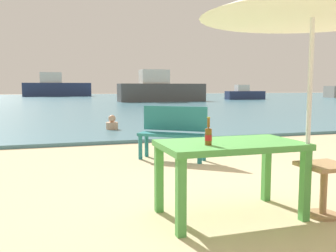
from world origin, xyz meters
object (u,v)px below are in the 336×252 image
(bench_teal_center, at_px, (173,129))
(boat_fishing_trawler, at_px, (56,88))
(side_table_wood, at_px, (324,182))
(beer_bottle_amber, at_px, (208,135))
(boat_cargo_ship, at_px, (245,94))
(picnic_table_green, at_px, (230,153))
(boat_ferry, at_px, (161,90))
(swimmer_person, at_px, (112,124))

(bench_teal_center, xyz_separation_m, boat_fishing_trawler, (-1.33, 40.74, 0.57))
(side_table_wood, distance_m, bench_teal_center, 3.30)
(beer_bottle_amber, xyz_separation_m, boat_cargo_ship, (15.87, 27.69, -0.29))
(picnic_table_green, xyz_separation_m, boat_ferry, (6.81, 25.48, 0.34))
(boat_fishing_trawler, distance_m, boat_cargo_ship, 23.10)
(swimmer_person, bearing_deg, boat_cargo_ship, 52.44)
(beer_bottle_amber, bearing_deg, boat_cargo_ship, 60.17)
(boat_cargo_ship, height_order, boat_ferry, boat_ferry)
(side_table_wood, xyz_separation_m, boat_cargo_ship, (14.68, 27.86, 0.21))
(boat_cargo_ship, bearing_deg, boat_ferry, -166.67)
(picnic_table_green, xyz_separation_m, boat_fishing_trawler, (-0.94, 43.70, 0.46))
(boat_fishing_trawler, bearing_deg, picnic_table_green, -88.77)
(bench_teal_center, bearing_deg, beer_bottle_amber, -102.40)
(beer_bottle_amber, relative_size, boat_fishing_trawler, 0.03)
(bench_teal_center, distance_m, boat_fishing_trawler, 40.77)
(bench_teal_center, bearing_deg, side_table_wood, -81.02)
(picnic_table_green, relative_size, boat_fishing_trawler, 0.18)
(picnic_table_green, height_order, boat_ferry, boat_ferry)
(beer_bottle_amber, height_order, bench_teal_center, beer_bottle_amber)
(side_table_wood, bearing_deg, picnic_table_green, 161.76)
(boat_cargo_ship, relative_size, boat_ferry, 0.54)
(boat_fishing_trawler, relative_size, boat_cargo_ship, 2.12)
(beer_bottle_amber, distance_m, bench_teal_center, 3.17)
(beer_bottle_amber, bearing_deg, boat_fishing_trawler, 90.85)
(boat_fishing_trawler, distance_m, boat_ferry, 19.80)
(bench_teal_center, relative_size, swimmer_person, 2.85)
(picnic_table_green, bearing_deg, bench_teal_center, 82.58)
(side_table_wood, distance_m, boat_fishing_trawler, 44.04)
(side_table_wood, relative_size, boat_fishing_trawler, 0.07)
(picnic_table_green, distance_m, side_table_wood, 0.99)
(picnic_table_green, distance_m, boat_fishing_trawler, 43.71)
(boat_fishing_trawler, height_order, boat_cargo_ship, boat_fishing_trawler)
(beer_bottle_amber, xyz_separation_m, side_table_wood, (1.19, -0.17, -0.50))
(bench_teal_center, relative_size, boat_ferry, 0.17)
(boat_ferry, bearing_deg, beer_bottle_amber, -105.50)
(bench_teal_center, height_order, boat_cargo_ship, boat_cargo_ship)
(boat_cargo_ship, bearing_deg, beer_bottle_amber, -119.83)
(side_table_wood, height_order, boat_fishing_trawler, boat_fishing_trawler)
(side_table_wood, bearing_deg, boat_fishing_trawler, 92.39)
(picnic_table_green, bearing_deg, boat_fishing_trawler, 91.23)
(picnic_table_green, distance_m, beer_bottle_amber, 0.38)
(bench_teal_center, bearing_deg, boat_ferry, 74.08)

